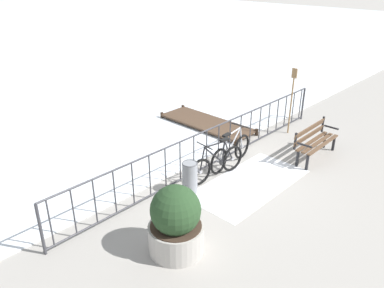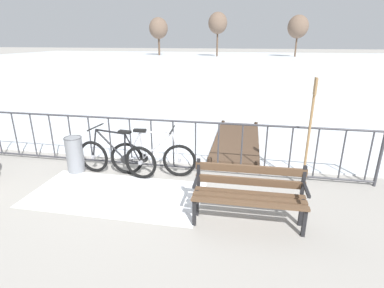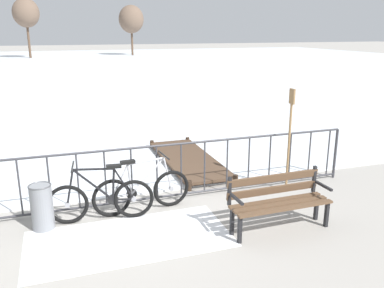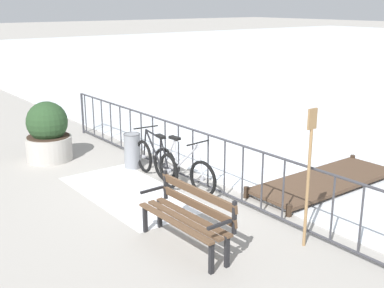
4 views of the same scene
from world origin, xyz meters
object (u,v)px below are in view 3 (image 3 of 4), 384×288
object	(u,v)px
trash_bin	(42,207)
bicycle_second	(101,200)
oar_upright	(290,134)
bicycle_near_railing	(142,191)
park_bench	(278,198)

from	to	relation	value
trash_bin	bicycle_second	bearing A→B (deg)	-0.99
bicycle_second	oar_upright	world-z (taller)	oar_upright
bicycle_second	bicycle_near_railing	bearing A→B (deg)	10.88
bicycle_near_railing	trash_bin	bearing A→B (deg)	-175.76
bicycle_near_railing	trash_bin	size ratio (longest dim) A/B	2.33
bicycle_near_railing	oar_upright	bearing A→B (deg)	0.55
trash_bin	oar_upright	distance (m)	4.52
bicycle_second	park_bench	size ratio (longest dim) A/B	1.06
bicycle_second	trash_bin	xyz separation A→B (m)	(-0.91, 0.02, 0.00)
bicycle_near_railing	oar_upright	size ratio (longest dim) A/B	0.86
bicycle_near_railing	oar_upright	xyz separation A→B (m)	(2.84, 0.03, 0.77)
bicycle_second	trash_bin	bearing A→B (deg)	179.01
bicycle_near_railing	oar_upright	world-z (taller)	oar_upright
bicycle_near_railing	bicycle_second	xyz separation A→B (m)	(-0.70, -0.13, 0.00)
trash_bin	oar_upright	size ratio (longest dim) A/B	0.37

